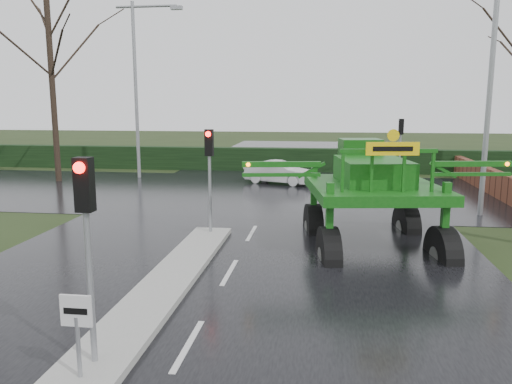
# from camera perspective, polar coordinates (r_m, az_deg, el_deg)

# --- Properties ---
(ground) EXTENTS (140.00, 140.00, 0.00)m
(ground) POSITION_cam_1_polar(r_m,az_deg,el_deg) (9.54, -7.75, -17.06)
(ground) COLOR black
(ground) RESTS_ON ground
(road_main) EXTENTS (14.00, 80.00, 0.02)m
(road_main) POSITION_cam_1_polar(r_m,az_deg,el_deg) (18.82, 0.37, -3.23)
(road_main) COLOR black
(road_main) RESTS_ON ground
(road_cross) EXTENTS (80.00, 12.00, 0.02)m
(road_cross) POSITION_cam_1_polar(r_m,az_deg,el_deg) (24.66, 2.17, -0.05)
(road_cross) COLOR black
(road_cross) RESTS_ON ground
(median_island) EXTENTS (1.20, 10.00, 0.16)m
(median_island) POSITION_cam_1_polar(r_m,az_deg,el_deg) (12.49, -9.89, -9.98)
(median_island) COLOR gray
(median_island) RESTS_ON ground
(hedge_row) EXTENTS (44.00, 0.90, 1.50)m
(hedge_row) POSITION_cam_1_polar(r_m,az_deg,el_deg) (32.45, 3.57, 3.70)
(hedge_row) COLOR black
(hedge_row) RESTS_ON ground
(brick_wall) EXTENTS (0.40, 20.00, 1.20)m
(brick_wall) POSITION_cam_1_polar(r_m,az_deg,el_deg) (25.77, 26.10, 0.70)
(brick_wall) COLOR #592D1E
(brick_wall) RESTS_ON ground
(keep_left_sign) EXTENTS (0.50, 0.07, 1.35)m
(keep_left_sign) POSITION_cam_1_polar(r_m,az_deg,el_deg) (8.27, -19.80, -13.88)
(keep_left_sign) COLOR gray
(keep_left_sign) RESTS_ON ground
(traffic_signal_near) EXTENTS (0.26, 0.33, 3.52)m
(traffic_signal_near) POSITION_cam_1_polar(r_m,az_deg,el_deg) (8.22, -18.86, -2.72)
(traffic_signal_near) COLOR gray
(traffic_signal_near) RESTS_ON ground
(traffic_signal_mid) EXTENTS (0.26, 0.33, 3.52)m
(traffic_signal_mid) POSITION_cam_1_polar(r_m,az_deg,el_deg) (16.17, -5.35, 3.83)
(traffic_signal_mid) COLOR gray
(traffic_signal_mid) RESTS_ON ground
(traffic_signal_far) EXTENTS (0.26, 0.33, 3.52)m
(traffic_signal_far) POSITION_cam_1_polar(r_m,az_deg,el_deg) (28.53, 16.20, 6.16)
(traffic_signal_far) COLOR gray
(traffic_signal_far) RESTS_ON ground
(street_light_right) EXTENTS (3.85, 0.30, 10.00)m
(street_light_right) POSITION_cam_1_polar(r_m,az_deg,el_deg) (21.06, 24.58, 13.69)
(street_light_right) COLOR gray
(street_light_right) RESTS_ON ground
(street_light_left_far) EXTENTS (3.85, 0.30, 10.00)m
(street_light_left_far) POSITION_cam_1_polar(r_m,az_deg,el_deg) (30.12, -13.09, 12.96)
(street_light_left_far) COLOR gray
(street_light_left_far) RESTS_ON ground
(tree_left_far) EXTENTS (7.70, 7.70, 13.26)m
(tree_left_far) POSITION_cam_1_polar(r_m,az_deg,el_deg) (30.22, -22.49, 14.67)
(tree_left_far) COLOR black
(tree_left_far) RESTS_ON ground
(crop_sprayer) EXTENTS (8.09, 5.61, 4.57)m
(crop_sprayer) POSITION_cam_1_polar(r_m,az_deg,el_deg) (14.15, 8.36, 1.12)
(crop_sprayer) COLOR black
(crop_sprayer) RESTS_ON ground
(white_sedan) EXTENTS (4.00, 2.46, 1.24)m
(white_sedan) POSITION_cam_1_polar(r_m,az_deg,el_deg) (27.34, 2.63, 0.93)
(white_sedan) COLOR silver
(white_sedan) RESTS_ON ground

